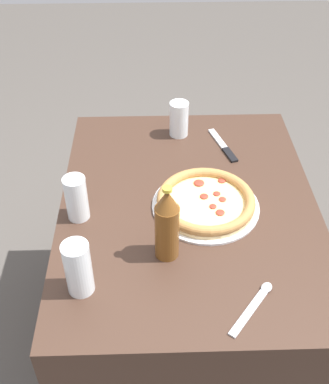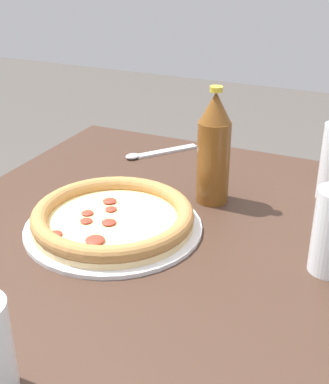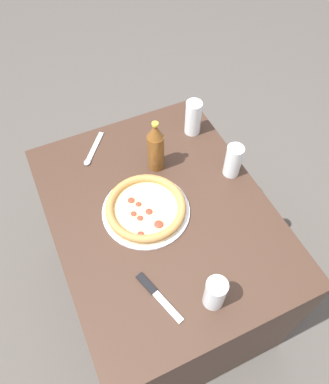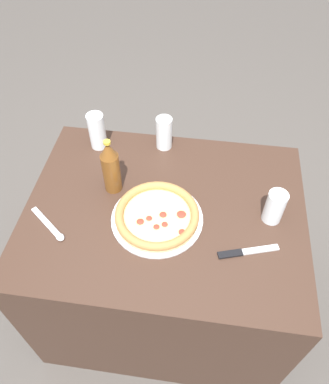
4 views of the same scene
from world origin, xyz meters
name	(u,v)px [view 4 (image 4 of 4)]	position (x,y,z in m)	size (l,w,h in m)	color
ground_plane	(165,297)	(0.00, 0.00, 0.00)	(8.00, 8.00, 0.00)	#4C4742
table	(165,261)	(0.00, 0.00, 0.38)	(1.03, 0.80, 0.76)	#3D281E
pizza_salami	(157,216)	(-0.02, -0.05, 0.78)	(0.33, 0.33, 0.05)	silver
glass_orange_juice	(164,134)	(-0.05, 0.34, 0.82)	(0.07, 0.07, 0.14)	white
glass_cola	(274,208)	(0.39, 0.01, 0.82)	(0.07, 0.07, 0.13)	white
glass_red_wine	(97,132)	(-0.32, 0.30, 0.83)	(0.07, 0.07, 0.16)	white
beer_bottle	(111,167)	(-0.21, 0.08, 0.87)	(0.07, 0.07, 0.24)	brown
knife	(245,252)	(0.29, -0.15, 0.76)	(0.21, 0.09, 0.01)	black
spoon	(51,227)	(-0.39, -0.14, 0.76)	(0.17, 0.14, 0.01)	silver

